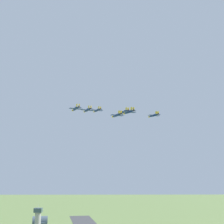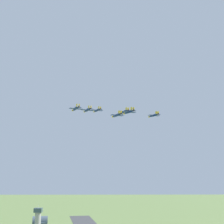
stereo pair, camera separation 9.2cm
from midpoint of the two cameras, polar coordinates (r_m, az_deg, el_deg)
control_tower at (r=269.06m, az=-12.71°, el=-18.26°), size 6.00×6.00×27.58m
hangar at (r=335.68m, az=-12.33°, el=-18.20°), size 15.45×15.45×11.00m
jet_lead at (r=262.54m, az=-2.59°, el=0.29°), size 13.65×9.09×3.05m
jet_left_wingman at (r=240.10m, az=-4.28°, el=0.33°), size 14.20×9.41×3.15m
jet_right_wingman at (r=252.47m, az=2.12°, el=0.06°), size 14.42×9.55×3.20m
jet_left_outer at (r=218.05m, az=-6.31°, el=0.57°), size 13.82×9.14×3.06m
jet_right_outer at (r=243.94m, az=7.19°, el=-0.59°), size 13.70×9.10×3.05m
jet_slot_rear at (r=229.00m, az=0.82°, el=-0.56°), size 14.40×9.57×3.21m
jet_trailing at (r=213.36m, az=2.91°, el=0.01°), size 13.72×9.13×3.07m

